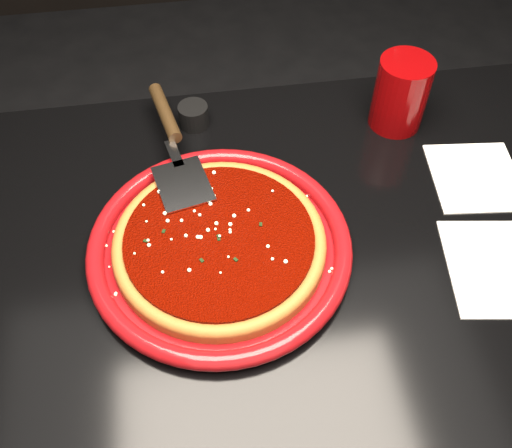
{
  "coord_description": "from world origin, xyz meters",
  "views": [
    {
      "loc": [
        -0.11,
        -0.48,
        1.47
      ],
      "look_at": [
        -0.03,
        0.05,
        0.77
      ],
      "focal_mm": 40.0,
      "sensor_mm": 36.0,
      "label": 1
    }
  ],
  "objects_px": {
    "plate": "(220,246)",
    "cup": "(401,94)",
    "table": "(276,360)",
    "pizza_server": "(174,143)",
    "ramekin": "(194,115)"
  },
  "relations": [
    {
      "from": "table",
      "to": "pizza_server",
      "type": "bearing_deg",
      "value": 123.82
    },
    {
      "from": "table",
      "to": "plate",
      "type": "xyz_separation_m",
      "value": [
        -0.09,
        0.02,
        0.39
      ]
    },
    {
      "from": "table",
      "to": "plate",
      "type": "bearing_deg",
      "value": 166.9
    },
    {
      "from": "table",
      "to": "ramekin",
      "type": "bearing_deg",
      "value": 109.0
    },
    {
      "from": "plate",
      "to": "cup",
      "type": "xyz_separation_m",
      "value": [
        0.35,
        0.24,
        0.05
      ]
    },
    {
      "from": "table",
      "to": "plate",
      "type": "height_order",
      "value": "plate"
    },
    {
      "from": "table",
      "to": "pizza_server",
      "type": "distance_m",
      "value": 0.5
    },
    {
      "from": "cup",
      "to": "ramekin",
      "type": "height_order",
      "value": "cup"
    },
    {
      "from": "plate",
      "to": "cup",
      "type": "relative_size",
      "value": 3.04
    },
    {
      "from": "table",
      "to": "pizza_server",
      "type": "height_order",
      "value": "pizza_server"
    },
    {
      "from": "plate",
      "to": "cup",
      "type": "bearing_deg",
      "value": 34.92
    },
    {
      "from": "cup",
      "to": "ramekin",
      "type": "xyz_separation_m",
      "value": [
        -0.37,
        0.05,
        -0.05
      ]
    },
    {
      "from": "cup",
      "to": "table",
      "type": "bearing_deg",
      "value": -134.04
    },
    {
      "from": "plate",
      "to": "pizza_server",
      "type": "bearing_deg",
      "value": 105.16
    },
    {
      "from": "pizza_server",
      "to": "ramekin",
      "type": "height_order",
      "value": "pizza_server"
    }
  ]
}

